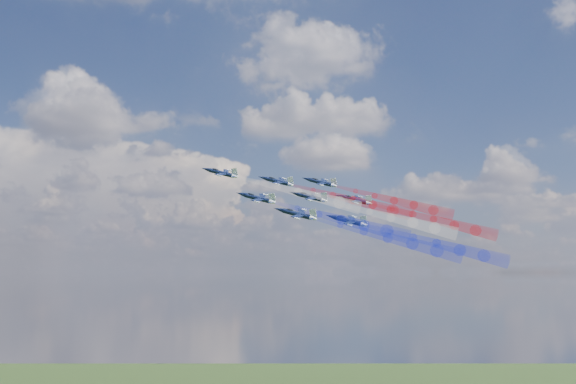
{
  "coord_description": "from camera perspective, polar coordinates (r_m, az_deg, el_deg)",
  "views": [
    {
      "loc": [
        -13.78,
        -168.83,
        141.13
      ],
      "look_at": [
        4.58,
        5.19,
        163.19
      ],
      "focal_mm": 39.94,
      "sensor_mm": 36.0,
      "label": 1
    }
  ],
  "objects": [
    {
      "name": "jet_center_third",
      "position": [
        175.74,
        1.97,
        -0.45
      ],
      "size": [
        13.85,
        11.87,
        8.57
      ],
      "primitive_type": null,
      "rotation": [
        0.28,
        -0.33,
        1.23
      ],
      "color": "black"
    },
    {
      "name": "trail_inner_right",
      "position": [
        185.0,
        5.77,
        -0.72
      ],
      "size": [
        34.89,
        13.24,
        13.84
      ],
      "primitive_type": null,
      "rotation": [
        0.28,
        -0.33,
        1.23
      ],
      "color": "red"
    },
    {
      "name": "trail_center_third",
      "position": [
        174.11,
        9.16,
        -2.25
      ],
      "size": [
        34.89,
        13.24,
        13.84
      ],
      "primitive_type": null,
      "rotation": [
        0.28,
        -0.33,
        1.23
      ],
      "color": "white"
    },
    {
      "name": "jet_outer_left",
      "position": [
        156.69,
        0.81,
        -1.98
      ],
      "size": [
        13.85,
        11.87,
        8.57
      ],
      "primitive_type": null,
      "rotation": [
        0.28,
        -0.33,
        1.23
      ],
      "color": "black"
    },
    {
      "name": "trail_inner_left",
      "position": [
        164.12,
        4.79,
        -2.47
      ],
      "size": [
        34.89,
        13.24,
        13.84
      ],
      "primitive_type": null,
      "rotation": [
        0.28,
        -0.33,
        1.23
      ],
      "color": "#1B28E9"
    },
    {
      "name": "jet_rear_right",
      "position": [
        184.62,
        5.98,
        -0.7
      ],
      "size": [
        13.85,
        11.87,
        8.57
      ],
      "primitive_type": null,
      "rotation": [
        0.28,
        -0.33,
        1.23
      ],
      "color": "black"
    },
    {
      "name": "jet_lead",
      "position": [
        181.78,
        -5.96,
        1.69
      ],
      "size": [
        13.85,
        11.87,
        8.57
      ],
      "primitive_type": null,
      "rotation": [
        0.28,
        -0.33,
        1.23
      ],
      "color": "black"
    },
    {
      "name": "jet_inner_left",
      "position": [
        167.47,
        -2.73,
        -0.55
      ],
      "size": [
        13.85,
        11.87,
        8.57
      ],
      "primitive_type": null,
      "rotation": [
        0.28,
        -0.33,
        1.23
      ],
      "color": "black"
    },
    {
      "name": "jet_outer_right",
      "position": [
        194.92,
        2.94,
        0.86
      ],
      "size": [
        13.85,
        11.87,
        8.57
      ],
      "primitive_type": null,
      "rotation": [
        0.28,
        -0.33,
        1.23
      ],
      "color": "black"
    },
    {
      "name": "trail_lead",
      "position": [
        176.86,
        0.9,
        -0.03
      ],
      "size": [
        34.89,
        13.24,
        13.84
      ],
      "primitive_type": null,
      "rotation": [
        0.28,
        -0.33,
        1.23
      ],
      "color": "white"
    },
    {
      "name": "jet_rear_left",
      "position": [
        164.2,
        5.38,
        -2.57
      ],
      "size": [
        13.85,
        11.87,
        8.57
      ],
      "primitive_type": null,
      "rotation": [
        0.28,
        -0.33,
        1.23
      ],
      "color": "black"
    },
    {
      "name": "trail_outer_right",
      "position": [
        193.4,
        9.43,
        -0.75
      ],
      "size": [
        34.89,
        13.24,
        13.84
      ],
      "primitive_type": null,
      "rotation": [
        0.28,
        -0.33,
        1.23
      ],
      "color": "red"
    },
    {
      "name": "trail_outer_left",
      "position": [
        154.94,
        8.89,
        -4.02
      ],
      "size": [
        34.89,
        13.24,
        13.84
      ],
      "primitive_type": null,
      "rotation": [
        0.28,
        -0.33,
        1.23
      ],
      "color": "#1B28E9"
    },
    {
      "name": "trail_rear_left",
      "position": [
        164.19,
        13.08,
        -4.48
      ],
      "size": [
        34.89,
        13.24,
        13.84
      ],
      "primitive_type": null,
      "rotation": [
        0.28,
        -0.33,
        1.23
      ],
      "color": "#1B28E9"
    },
    {
      "name": "jet_inner_right",
      "position": [
        187.97,
        -0.94,
        0.95
      ],
      "size": [
        13.85,
        11.87,
        8.57
      ],
      "primitive_type": null,
      "rotation": [
        0.28,
        -0.33,
        1.23
      ],
      "color": "black"
    },
    {
      "name": "trail_rear_right",
      "position": [
        184.49,
        12.82,
        -2.4
      ],
      "size": [
        34.89,
        13.24,
        13.84
      ],
      "primitive_type": null,
      "rotation": [
        0.28,
        -0.33,
        1.23
      ],
      "color": "red"
    }
  ]
}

